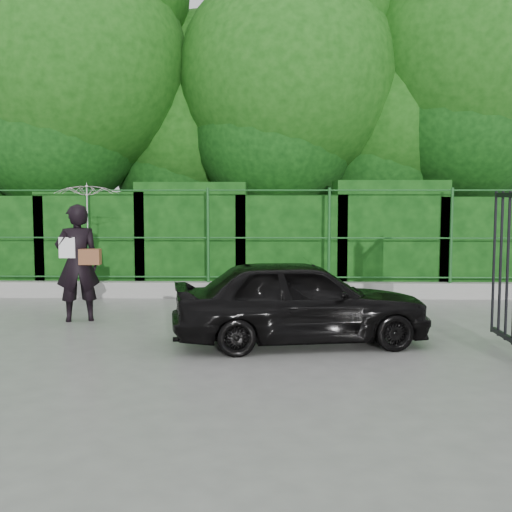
{
  "coord_description": "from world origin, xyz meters",
  "views": [
    {
      "loc": [
        1.6,
        -7.64,
        1.93
      ],
      "look_at": [
        1.39,
        1.3,
        1.1
      ],
      "focal_mm": 45.0,
      "sensor_mm": 36.0,
      "label": 1
    }
  ],
  "objects": [
    {
      "name": "ground",
      "position": [
        0.0,
        0.0,
        0.0
      ],
      "size": [
        80.0,
        80.0,
        0.0
      ],
      "primitive_type": "plane",
      "color": "gray"
    },
    {
      "name": "kerb",
      "position": [
        0.0,
        4.5,
        0.15
      ],
      "size": [
        14.0,
        0.25,
        0.3
      ],
      "primitive_type": "cube",
      "color": "#9E9E99",
      "rests_on": "ground"
    },
    {
      "name": "fence",
      "position": [
        0.22,
        4.5,
        1.2
      ],
      "size": [
        14.13,
        0.06,
        1.8
      ],
      "color": "#1A4F1E",
      "rests_on": "kerb"
    },
    {
      "name": "hedge",
      "position": [
        -0.03,
        5.5,
        1.04
      ],
      "size": [
        14.2,
        1.2,
        2.25
      ],
      "color": "black",
      "rests_on": "ground"
    },
    {
      "name": "trees",
      "position": [
        1.14,
        7.74,
        4.62
      ],
      "size": [
        17.1,
        6.15,
        8.08
      ],
      "color": "black",
      "rests_on": "ground"
    },
    {
      "name": "woman",
      "position": [
        -1.3,
        2.17,
        1.39
      ],
      "size": [
        1.01,
        0.97,
        2.15
      ],
      "color": "black",
      "rests_on": "ground"
    },
    {
      "name": "car",
      "position": [
        1.98,
        0.68,
        0.57
      ],
      "size": [
        3.51,
        1.86,
        1.14
      ],
      "primitive_type": "imported",
      "rotation": [
        0.0,
        0.0,
        1.73
      ],
      "color": "black",
      "rests_on": "ground"
    }
  ]
}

